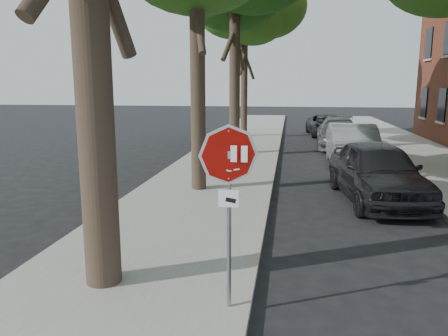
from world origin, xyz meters
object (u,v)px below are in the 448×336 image
object	(u,v)px
stop_sign	(229,182)
car_b	(353,146)
car_d	(327,125)
car_a	(377,172)
tree_far	(245,16)
car_c	(338,133)

from	to	relation	value
stop_sign	car_b	world-z (taller)	stop_sign
car_d	car_a	bearing A→B (deg)	-94.23
stop_sign	car_b	bearing A→B (deg)	74.75
tree_far	car_c	size ratio (longest dim) A/B	1.79
car_a	car_d	size ratio (longest dim) A/B	1.01
car_b	stop_sign	bearing A→B (deg)	-104.82
tree_far	car_a	distance (m)	16.57
stop_sign	car_d	xyz separation A→B (m)	(3.16, 22.91, -1.27)
stop_sign	car_c	world-z (taller)	stop_sign
car_b	car_a	bearing A→B (deg)	-90.07
car_a	car_c	xyz separation A→B (m)	(0.05, 10.78, -0.08)
stop_sign	car_b	distance (m)	12.59
car_d	tree_far	bearing A→B (deg)	-165.63
tree_far	car_d	xyz separation A→B (m)	(5.18, 1.78, -6.53)
tree_far	car_a	world-z (taller)	tree_far
tree_far	car_c	xyz separation A→B (m)	(5.32, -3.58, -6.46)
car_b	car_d	xyz separation A→B (m)	(-0.14, 10.81, -0.16)
tree_far	car_c	distance (m)	9.10
stop_sign	car_b	xyz separation A→B (m)	(3.30, 12.10, -1.11)
car_b	car_d	world-z (taller)	car_b
tree_far	car_d	bearing A→B (deg)	18.94
stop_sign	tree_far	distance (m)	21.88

